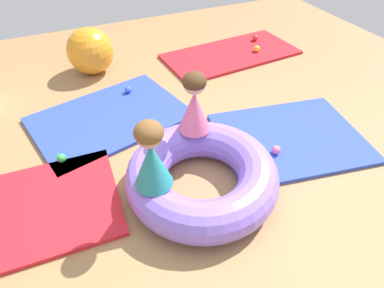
% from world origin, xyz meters
% --- Properties ---
extents(ground_plane, '(8.00, 8.00, 0.00)m').
position_xyz_m(ground_plane, '(0.00, 0.00, 0.00)').
color(ground_plane, '#9E7549').
extents(gym_mat_center_rear, '(1.40, 1.05, 0.04)m').
position_xyz_m(gym_mat_center_rear, '(-1.28, 0.30, 0.02)').
color(gym_mat_center_rear, red).
rests_on(gym_mat_center_rear, ground).
extents(gym_mat_far_left, '(1.76, 1.43, 0.04)m').
position_xyz_m(gym_mat_far_left, '(-0.43, 1.27, 0.02)').
color(gym_mat_far_left, '#2D47B7').
rests_on(gym_mat_far_left, ground).
extents(gym_mat_far_right, '(1.57, 1.32, 0.04)m').
position_xyz_m(gym_mat_far_right, '(1.14, 0.21, 0.02)').
color(gym_mat_far_right, '#2D47B7').
rests_on(gym_mat_far_right, ground).
extents(gym_mat_front, '(1.95, 1.04, 0.04)m').
position_xyz_m(gym_mat_front, '(1.51, 2.08, 0.02)').
color(gym_mat_front, red).
rests_on(gym_mat_front, ground).
extents(inflatable_cushion, '(1.25, 1.25, 0.33)m').
position_xyz_m(inflatable_cushion, '(0.05, -0.03, 0.16)').
color(inflatable_cushion, '#8466E0').
rests_on(inflatable_cushion, ground).
extents(child_in_pink, '(0.32, 0.32, 0.55)m').
position_xyz_m(child_in_pink, '(0.16, 0.38, 0.59)').
color(child_in_pink, '#E5608E').
rests_on(child_in_pink, inflatable_cushion).
extents(child_in_teal, '(0.35, 0.35, 0.55)m').
position_xyz_m(child_in_teal, '(-0.37, -0.09, 0.59)').
color(child_in_teal, teal).
rests_on(child_in_teal, inflatable_cushion).
extents(play_ball_blue, '(0.08, 0.08, 0.08)m').
position_xyz_m(play_ball_blue, '(-0.11, 1.65, 0.08)').
color(play_ball_blue, blue).
rests_on(play_ball_blue, gym_mat_far_left).
extents(play_ball_red, '(0.09, 0.09, 0.09)m').
position_xyz_m(play_ball_red, '(2.05, 2.30, 0.09)').
color(play_ball_red, red).
rests_on(play_ball_red, gym_mat_front).
extents(play_ball_yellow, '(0.09, 0.09, 0.09)m').
position_xyz_m(play_ball_yellow, '(1.86, 1.97, 0.08)').
color(play_ball_yellow, yellow).
rests_on(play_ball_yellow, gym_mat_front).
extents(play_ball_pink, '(0.08, 0.08, 0.08)m').
position_xyz_m(play_ball_pink, '(0.85, 0.05, 0.08)').
color(play_ball_pink, pink).
rests_on(play_ball_pink, gym_mat_far_right).
extents(play_ball_green, '(0.08, 0.08, 0.08)m').
position_xyz_m(play_ball_green, '(-0.98, 0.75, 0.08)').
color(play_ball_green, green).
rests_on(play_ball_green, gym_mat_far_left).
extents(exercise_ball_large, '(0.58, 0.58, 0.58)m').
position_xyz_m(exercise_ball_large, '(-0.37, 2.40, 0.29)').
color(exercise_ball_large, orange).
rests_on(exercise_ball_large, ground).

